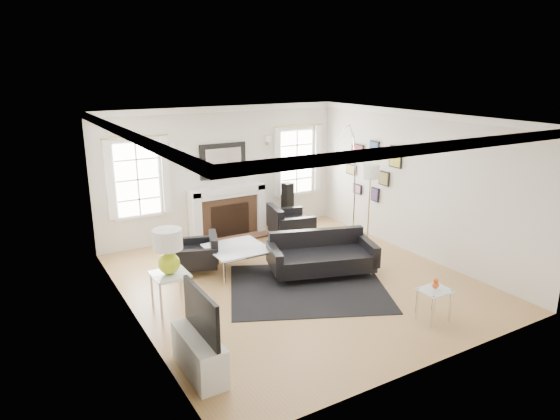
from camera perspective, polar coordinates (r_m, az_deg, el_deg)
floor at (r=8.76m, az=1.84°, el=-8.10°), size 6.00×6.00×0.00m
back_wall at (r=10.87m, az=-6.58°, el=4.35°), size 5.50×0.04×2.80m
front_wall at (r=6.10m, az=17.24°, el=-5.67°), size 5.50×0.04×2.80m
left_wall at (r=7.25m, az=-16.78°, el=-2.16°), size 0.04×6.00×2.80m
right_wall at (r=9.99m, az=15.40°, el=2.84°), size 0.04×6.00×2.80m
ceiling at (r=8.03m, az=2.02°, el=10.45°), size 5.50×6.00×0.02m
crown_molding at (r=8.04m, az=2.01°, el=10.02°), size 5.50×6.00×0.12m
fireplace at (r=10.89m, az=-5.99°, el=-0.26°), size 1.70×0.69×1.11m
mantel_mirror at (r=10.78m, az=-6.52°, el=5.61°), size 1.05×0.07×0.75m
window_left at (r=10.22m, az=-15.99°, el=3.42°), size 1.24×0.15×1.62m
window_right at (r=11.67m, az=1.88°, el=5.54°), size 1.24×0.15×1.62m
gallery_wall at (r=10.86m, az=10.46°, el=4.90°), size 0.04×1.73×1.29m
tv_unit at (r=6.28m, az=-9.19°, el=-15.37°), size 0.35×1.00×1.09m
area_rug at (r=8.50m, az=3.21°, el=-8.85°), size 3.24×3.03×0.01m
sofa at (r=8.96m, az=4.70°, el=-5.27°), size 2.03×1.37×0.61m
armchair_left at (r=9.20m, az=-9.21°, el=-5.02°), size 0.95×1.00×0.55m
armchair_right at (r=10.66m, az=0.94°, el=-1.63°), size 0.99×1.06×0.62m
coffee_table at (r=9.05m, az=-4.93°, el=-4.48°), size 1.01×1.01×0.45m
side_table_left at (r=7.78m, az=-12.43°, el=-7.84°), size 0.53×0.53×0.59m
nesting_table at (r=7.66m, az=17.23°, el=-9.45°), size 0.45×0.37×0.49m
gourd_lamp at (r=7.59m, az=-12.66°, el=-4.31°), size 0.44×0.44×0.70m
orange_vase at (r=7.58m, az=17.35°, el=-8.05°), size 0.10×0.10×0.16m
arc_floor_lamp at (r=9.50m, az=7.49°, el=2.83°), size 1.87×1.73×2.65m
stick_floor_lamp at (r=10.11m, az=10.31°, el=3.88°), size 0.35×0.35×1.73m
speaker_tower at (r=11.42m, az=0.86°, el=0.52°), size 0.24×0.24×1.05m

